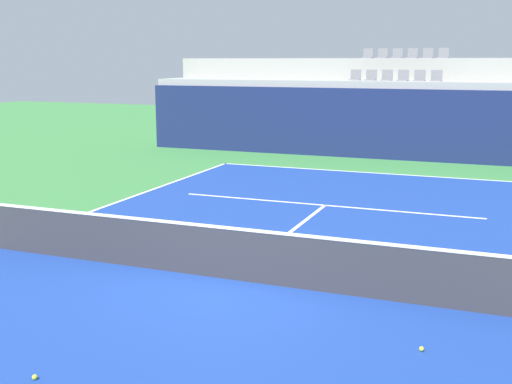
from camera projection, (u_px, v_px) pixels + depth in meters
ground_plane at (229, 280)px, 11.41m from camera, size 80.00×80.00×0.00m
court_surface at (229, 279)px, 11.40m from camera, size 11.00×24.00×0.01m
baseline_far at (367, 173)px, 22.30m from camera, size 11.00×0.10×0.00m
service_line_far at (325, 205)px, 17.24m from camera, size 8.26×0.10×0.00m
centre_service_line at (287, 235)px, 14.32m from camera, size 0.10×6.40×0.00m
back_wall at (387, 124)px, 25.18m from camera, size 20.69×0.30×2.77m
stands_tier_lower at (393, 118)px, 26.38m from camera, size 20.69×2.40×3.05m
stands_tier_upper at (402, 103)px, 28.47m from camera, size 20.69×2.40×3.96m
seating_row_lower at (395, 78)px, 26.13m from camera, size 3.73×0.44×0.44m
seating_row_upper at (405, 55)px, 28.14m from camera, size 3.73×0.44×0.44m
tennis_net at (229, 252)px, 11.30m from camera, size 11.08×0.08×1.07m
tennis_ball_1 at (35, 377)px, 7.80m from camera, size 0.07×0.07×0.07m
tennis_ball_2 at (422, 349)px, 8.57m from camera, size 0.07×0.07×0.07m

